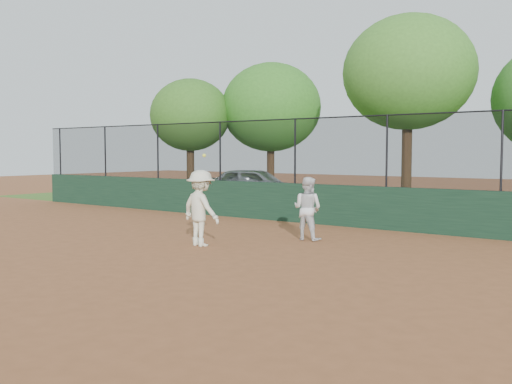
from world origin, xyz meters
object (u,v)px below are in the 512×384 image
Objects in this scene: player_second at (307,208)px; player_main at (201,208)px; tree_2 at (408,73)px; tree_0 at (190,115)px; tree_1 at (271,108)px; parked_car at (255,186)px.

player_second is 2.70m from player_main.
tree_2 is (1.01, 9.90, 4.09)m from player_main.
tree_0 is at bearing 133.86° from player_main.
tree_0 is 3.71m from tree_1.
player_second is (6.54, -6.70, 0.00)m from parked_car.
parked_car is 4.59m from tree_1.
tree_1 is at bearing -52.50° from player_second.
player_second is 8.75m from tree_2.
tree_1 reaches higher than tree_0.
tree_1 is (-1.19, 2.82, 3.42)m from parked_car.
parked_car is at bearing -47.28° from player_second.
tree_2 reaches higher than player_main.
parked_car is 7.41m from tree_2.
tree_1 reaches higher than player_second.
player_second is 0.28× the size of tree_0.
tree_1 is (-7.73, 9.52, 3.42)m from player_second.
tree_2 is at bearing 84.19° from player_main.
tree_2 is (10.19, 0.34, 1.13)m from tree_0.
tree_2 reaches higher than parked_car.
tree_0 is at bearing -35.99° from player_second.
tree_0 is at bearing -178.10° from tree_2.
player_second is at bearing 55.90° from player_main.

